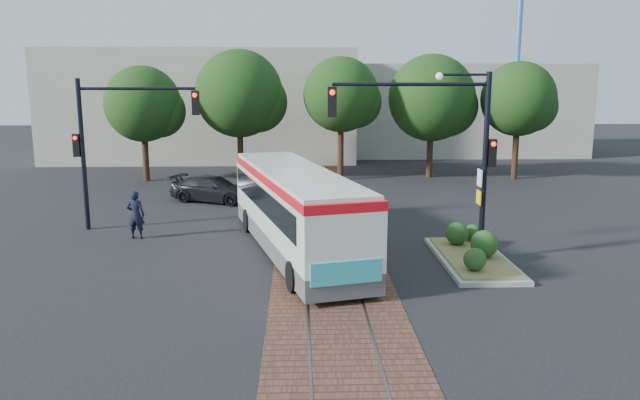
{
  "coord_description": "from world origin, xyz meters",
  "views": [
    {
      "loc": [
        -0.95,
        -20.78,
        6.04
      ],
      "look_at": [
        -0.2,
        1.67,
        1.6
      ],
      "focal_mm": 35.0,
      "sensor_mm": 36.0,
      "label": 1
    }
  ],
  "objects": [
    {
      "name": "ground",
      "position": [
        0.0,
        0.0,
        0.0
      ],
      "size": [
        120.0,
        120.0,
        0.0
      ],
      "primitive_type": "plane",
      "color": "black",
      "rests_on": "ground"
    },
    {
      "name": "trackbed",
      "position": [
        0.0,
        4.0,
        0.01
      ],
      "size": [
        3.6,
        40.0,
        0.02
      ],
      "color": "brown",
      "rests_on": "ground"
    },
    {
      "name": "tree_row",
      "position": [
        1.21,
        16.42,
        4.85
      ],
      "size": [
        26.4,
        5.6,
        7.67
      ],
      "color": "#382314",
      "rests_on": "ground"
    },
    {
      "name": "parked_car",
      "position": [
        -5.2,
        9.54,
        0.63
      ],
      "size": [
        4.69,
        3.28,
        1.26
      ],
      "primitive_type": "imported",
      "rotation": [
        0.0,
        0.0,
        1.18
      ],
      "color": "black",
      "rests_on": "ground"
    },
    {
      "name": "traffic_island",
      "position": [
        4.82,
        -0.9,
        0.33
      ],
      "size": [
        2.2,
        5.2,
        1.13
      ],
      "color": "gray",
      "rests_on": "ground"
    },
    {
      "name": "warehouses",
      "position": [
        -0.53,
        28.75,
        3.81
      ],
      "size": [
        40.0,
        13.0,
        8.0
      ],
      "color": "#ADA899",
      "rests_on": "ground"
    },
    {
      "name": "signal_pole_left",
      "position": [
        -8.37,
        4.0,
        3.86
      ],
      "size": [
        4.99,
        0.34,
        6.0
      ],
      "color": "black",
      "rests_on": "ground"
    },
    {
      "name": "officer",
      "position": [
        -7.17,
        2.47,
        0.92
      ],
      "size": [
        0.7,
        0.48,
        1.84
      ],
      "primitive_type": "imported",
      "rotation": [
        0.0,
        0.0,
        3.08
      ],
      "color": "black",
      "rests_on": "ground"
    },
    {
      "name": "crane",
      "position": [
        18.0,
        34.0,
        10.88
      ],
      "size": [
        8.0,
        0.5,
        18.0
      ],
      "color": "#3F72B2",
      "rests_on": "ground"
    },
    {
      "name": "signal_pole_main",
      "position": [
        3.86,
        -0.81,
        4.16
      ],
      "size": [
        5.49,
        0.46,
        6.0
      ],
      "color": "black",
      "rests_on": "ground"
    },
    {
      "name": "city_bus",
      "position": [
        -1.11,
        0.32,
        1.63
      ],
      "size": [
        4.99,
        11.14,
        2.92
      ],
      "rotation": [
        0.0,
        0.0,
        0.25
      ],
      "color": "#4C4C4E",
      "rests_on": "ground"
    }
  ]
}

